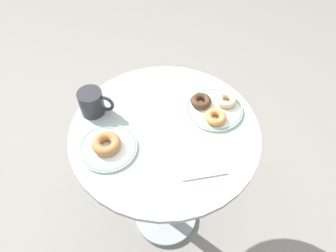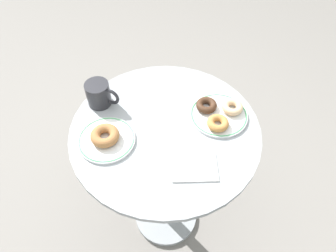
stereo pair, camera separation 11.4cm
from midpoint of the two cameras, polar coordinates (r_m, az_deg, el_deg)
The scene contains 10 objects.
ground_plane at distance 1.82m, azimuth 1.53°, elevation -15.39°, with size 7.00×7.00×0.02m, color gray.
cafe_table at distance 1.34m, azimuth 2.01°, elevation -6.18°, with size 0.68×0.68×0.73m.
plate_left at distance 1.15m, azimuth -7.65°, elevation -2.49°, with size 0.20×0.20×0.01m.
plate_right at distance 1.24m, azimuth 11.28°, elevation 1.69°, with size 0.21×0.21×0.01m.
donut_cinnamon at distance 1.14m, azimuth -7.88°, elevation -1.80°, with size 0.10×0.10×0.03m, color #A36B3D.
donut_glazed at distance 1.25m, azimuth 13.52°, elevation 2.98°, with size 0.08×0.08×0.03m, color #E0B789.
donut_chocolate at distance 1.24m, azimuth 9.21°, elevation 3.35°, with size 0.08×0.08×0.03m, color #422819.
donut_old_fashioned at distance 1.19m, azimuth 11.23°, elevation 0.32°, with size 0.08×0.08×0.03m, color #BC7F42.
paper_napkin at distance 1.09m, azimuth 7.53°, elevation -7.13°, with size 0.15×0.11×0.01m, color white.
coffee_mug at distance 1.24m, azimuth -9.06°, elevation 5.25°, with size 0.11×0.11×0.09m.
Camera 2 is at (-0.26, -0.68, 1.66)m, focal length 35.83 mm.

